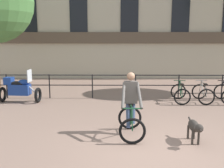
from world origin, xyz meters
name	(u,v)px	position (x,y,z in m)	size (l,w,h in m)	color
ground_plane	(152,147)	(0.00, 0.00, 0.00)	(60.00, 60.00, 0.00)	#8E7060
canal_railing	(135,82)	(0.00, 5.20, 0.71)	(15.05, 0.05, 1.05)	black
building_facade	(129,3)	(0.00, 10.99, 4.71)	(18.00, 0.72, 9.47)	#BCB299
cyclist_with_bike	(131,107)	(-0.46, 0.88, 0.76)	(0.68, 1.17, 1.70)	black
dog	(195,127)	(1.11, 0.29, 0.42)	(0.24, 1.01, 0.60)	#332D28
parked_motorcycle	(19,89)	(-4.80, 4.45, 0.56)	(1.66, 0.72, 1.35)	black
parked_bicycle_near_lamp	(180,93)	(1.80, 4.54, 0.36)	(0.76, 1.17, 0.86)	black
parked_bicycle_mid_left	(203,94)	(2.72, 4.54, 0.36)	(0.72, 1.14, 0.86)	black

